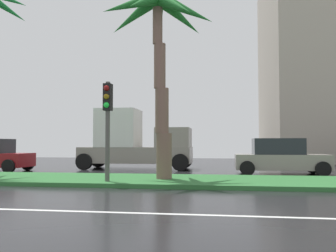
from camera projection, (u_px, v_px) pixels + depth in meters
name	position (u px, v px, depth m)	size (l,w,h in m)	color
ground_plane	(78.00, 180.00, 15.17)	(90.00, 42.00, 0.10)	black
median_strip	(68.00, 179.00, 14.19)	(85.50, 4.00, 0.15)	#2D6B33
palm_tree_centre_left	(159.00, 30.00, 13.80)	(4.42, 4.37, 7.43)	brown
traffic_signal_median_right	(108.00, 112.00, 12.74)	(0.28, 0.43, 3.53)	#4C4C47
box_truck_lead	(135.00, 142.00, 20.83)	(6.40, 2.64, 3.46)	gray
car_in_traffic_second	(280.00, 157.00, 17.09)	(4.30, 2.02, 1.72)	gray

